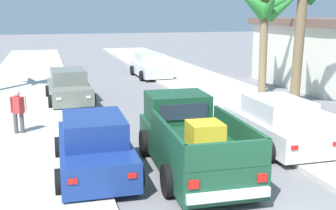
% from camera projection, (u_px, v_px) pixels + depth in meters
% --- Properties ---
extents(sidewalk_left, '(4.74, 60.00, 0.12)m').
position_uv_depth(sidewalk_left, '(22.00, 110.00, 17.89)').
color(sidewalk_left, beige).
rests_on(sidewalk_left, ground).
extents(sidewalk_right, '(4.74, 60.00, 0.12)m').
position_uv_depth(sidewalk_right, '(234.00, 98.00, 20.54)').
color(sidewalk_right, beige).
rests_on(sidewalk_right, ground).
extents(curb_left, '(0.16, 60.00, 0.10)m').
position_uv_depth(curb_left, '(46.00, 109.00, 18.15)').
color(curb_left, silver).
rests_on(curb_left, ground).
extents(curb_right, '(0.16, 60.00, 0.10)m').
position_uv_depth(curb_right, '(215.00, 99.00, 20.28)').
color(curb_right, silver).
rests_on(curb_right, ground).
extents(pickup_truck, '(2.38, 5.29, 1.80)m').
position_uv_depth(pickup_truck, '(190.00, 140.00, 11.27)').
color(pickup_truck, '#19472D').
rests_on(pickup_truck, ground).
extents(car_left_near, '(2.06, 4.27, 1.54)m').
position_uv_depth(car_left_near, '(276.00, 124.00, 13.20)').
color(car_left_near, silver).
rests_on(car_left_near, ground).
extents(car_right_near, '(2.14, 4.31, 1.54)m').
position_uv_depth(car_right_near, '(69.00, 87.00, 19.71)').
color(car_right_near, slate).
rests_on(car_right_near, ground).
extents(car_left_mid, '(2.10, 4.29, 1.54)m').
position_uv_depth(car_left_mid, '(150.00, 66.00, 27.33)').
color(car_left_mid, silver).
rests_on(car_left_mid, ground).
extents(car_right_mid, '(2.11, 4.30, 1.54)m').
position_uv_depth(car_right_mid, '(94.00, 146.00, 10.99)').
color(car_right_mid, navy).
rests_on(car_right_mid, ground).
extents(palm_tree_left_mid, '(3.99, 3.31, 5.31)m').
position_uv_depth(palm_tree_left_mid, '(266.00, 9.00, 20.55)').
color(palm_tree_left_mid, '#846B4C').
rests_on(palm_tree_left_mid, ground).
extents(pedestrian, '(0.57, 0.42, 1.59)m').
position_uv_depth(pedestrian, '(18.00, 110.00, 14.17)').
color(pedestrian, '#4C4C4C').
rests_on(pedestrian, ground).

